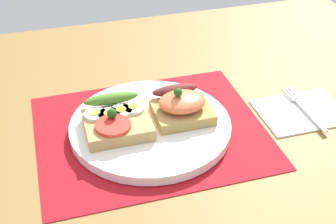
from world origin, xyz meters
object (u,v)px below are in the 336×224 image
object	(u,v)px
napkin	(301,111)
plate	(150,126)
sandwich_egg_tomato	(116,120)
sandwich_salmon	(181,105)
fork	(303,107)

from	to	relation	value
napkin	plate	bearing A→B (deg)	175.76
sandwich_egg_tomato	napkin	xyz separation A→B (cm)	(32.18, -2.11, -3.10)
plate	sandwich_salmon	size ratio (longest dim) A/B	2.80
plate	sandwich_egg_tomato	size ratio (longest dim) A/B	2.53
plate	sandwich_egg_tomato	bearing A→B (deg)	178.60
plate	fork	bearing A→B (deg)	-3.53
fork	sandwich_salmon	bearing A→B (deg)	174.31
plate	sandwich_salmon	xyz separation A→B (cm)	(5.40, 0.49, 2.82)
plate	sandwich_egg_tomato	distance (cm)	5.99
sandwich_egg_tomato	sandwich_salmon	size ratio (longest dim) A/B	1.11
sandwich_salmon	napkin	xyz separation A→B (cm)	(21.26, -2.47, -3.60)
fork	plate	bearing A→B (deg)	176.47
sandwich_egg_tomato	fork	xyz separation A→B (cm)	(32.63, -1.81, -2.64)
sandwich_salmon	sandwich_egg_tomato	bearing A→B (deg)	-178.14
fork	napkin	bearing A→B (deg)	-146.17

